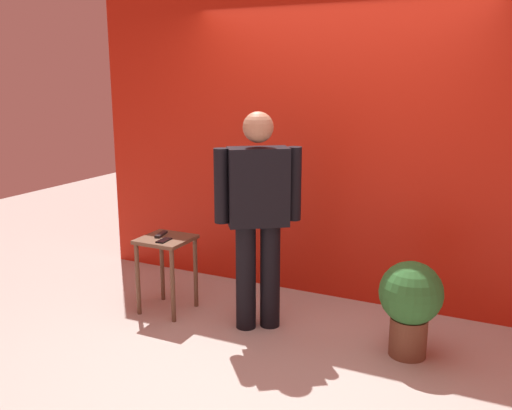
{
  "coord_description": "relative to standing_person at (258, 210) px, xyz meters",
  "views": [
    {
      "loc": [
        1.47,
        -3.24,
        1.92
      ],
      "look_at": [
        -0.37,
        0.55,
        0.95
      ],
      "focal_mm": 39.2,
      "sensor_mm": 36.0,
      "label": 1
    }
  ],
  "objects": [
    {
      "name": "standing_person",
      "position": [
        0.0,
        0.0,
        0.0
      ],
      "size": [
        0.6,
        0.47,
        1.67
      ],
      "color": "black",
      "rests_on": "ground_plane"
    },
    {
      "name": "potted_plant",
      "position": [
        1.15,
        0.04,
        -0.53
      ],
      "size": [
        0.44,
        0.44,
        0.69
      ],
      "color": "brown",
      "rests_on": "ground_plane"
    },
    {
      "name": "side_table",
      "position": [
        -0.81,
        -0.05,
        -0.44
      ],
      "size": [
        0.4,
        0.4,
        0.63
      ],
      "color": "brown",
      "rests_on": "ground_plane"
    },
    {
      "name": "cell_phone",
      "position": [
        -0.77,
        -0.13,
        -0.3
      ],
      "size": [
        0.08,
        0.15,
        0.01
      ],
      "primitive_type": "cube",
      "rotation": [
        0.0,
        0.0,
        0.04
      ],
      "color": "black",
      "rests_on": "side_table"
    },
    {
      "name": "back_wall_red",
      "position": [
        0.29,
        0.9,
        0.41
      ],
      "size": [
        4.66,
        0.12,
        2.69
      ],
      "primitive_type": "cube",
      "color": "red",
      "rests_on": "ground_plane"
    },
    {
      "name": "ground_plane",
      "position": [
        0.29,
        -0.43,
        -0.94
      ],
      "size": [
        12.0,
        12.0,
        0.0
      ],
      "primitive_type": "plane",
      "color": "#B7B2A8"
    },
    {
      "name": "tv_remote",
      "position": [
        -0.88,
        -0.01,
        -0.29
      ],
      "size": [
        0.08,
        0.18,
        0.02
      ],
      "primitive_type": "cube",
      "rotation": [
        0.0,
        0.0,
        0.21
      ],
      "color": "black",
      "rests_on": "side_table"
    }
  ]
}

